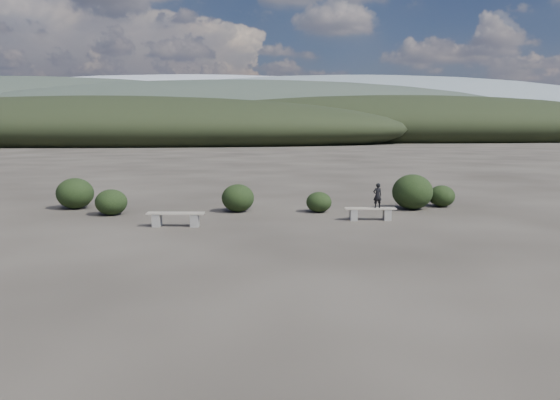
{
  "coord_description": "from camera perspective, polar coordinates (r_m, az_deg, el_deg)",
  "views": [
    {
      "loc": [
        -1.56,
        -12.13,
        3.21
      ],
      "look_at": [
        -0.46,
        3.5,
        1.1
      ],
      "focal_mm": 35.0,
      "sensor_mm": 36.0,
      "label": 1
    }
  ],
  "objects": [
    {
      "name": "bench_right",
      "position": [
        19.07,
        9.42,
        -1.32
      ],
      "size": [
        1.76,
        0.45,
        0.44
      ],
      "rotation": [
        0.0,
        0.0,
        -0.05
      ],
      "color": "slate",
      "rests_on": "ground"
    },
    {
      "name": "shrub_a",
      "position": [
        20.85,
        -17.22,
        -0.22
      ],
      "size": [
        1.15,
        1.15,
        0.94
      ],
      "primitive_type": "ellipsoid",
      "color": "black",
      "rests_on": "ground"
    },
    {
      "name": "ground",
      "position": [
        12.65,
        3.21,
        -7.05
      ],
      "size": [
        1200.0,
        1200.0,
        0.0
      ],
      "primitive_type": "plane",
      "color": "#2A2621",
      "rests_on": "ground"
    },
    {
      "name": "shrub_c",
      "position": [
        20.63,
        4.08,
        -0.22
      ],
      "size": [
        0.96,
        0.96,
        0.77
      ],
      "primitive_type": "ellipsoid",
      "color": "black",
      "rests_on": "ground"
    },
    {
      "name": "bench_left",
      "position": [
        17.95,
        -10.84,
        -1.86
      ],
      "size": [
        1.87,
        0.55,
        0.46
      ],
      "rotation": [
        0.0,
        0.0,
        -0.09
      ],
      "color": "slate",
      "rests_on": "ground"
    },
    {
      "name": "shrub_f",
      "position": [
        22.92,
        -20.63,
        0.65
      ],
      "size": [
        1.43,
        1.43,
        1.21
      ],
      "primitive_type": "ellipsoid",
      "color": "black",
      "rests_on": "ground"
    },
    {
      "name": "shrub_d",
      "position": [
        21.89,
        13.67,
        0.83
      ],
      "size": [
        1.57,
        1.57,
        1.37
      ],
      "primitive_type": "ellipsoid",
      "color": "black",
      "rests_on": "ground"
    },
    {
      "name": "mountain_ridges",
      "position": [
        351.32,
        -5.06,
        8.89
      ],
      "size": [
        500.0,
        400.0,
        56.0
      ],
      "color": "black",
      "rests_on": "ground"
    },
    {
      "name": "shrub_e",
      "position": [
        22.92,
        16.55,
        0.4
      ],
      "size": [
        1.04,
        1.04,
        0.87
      ],
      "primitive_type": "ellipsoid",
      "color": "black",
      "rests_on": "ground"
    },
    {
      "name": "seated_person",
      "position": [
        19.03,
        10.15,
        0.47
      ],
      "size": [
        0.34,
        0.25,
        0.85
      ],
      "primitive_type": "imported",
      "rotation": [
        0.0,
        0.0,
        3.3
      ],
      "color": "black",
      "rests_on": "bench_right"
    },
    {
      "name": "shrub_b",
      "position": [
        20.73,
        -4.42,
        0.21
      ],
      "size": [
        1.23,
        1.23,
        1.05
      ],
      "primitive_type": "ellipsoid",
      "color": "black",
      "rests_on": "ground"
    }
  ]
}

